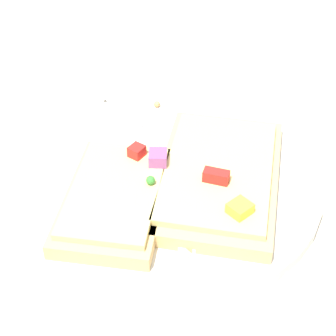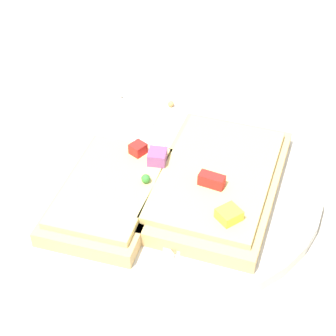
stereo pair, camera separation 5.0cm
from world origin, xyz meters
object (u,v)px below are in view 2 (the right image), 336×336
knife (163,130)px  pizza_slice_corner (111,192)px  plate (168,181)px  pizza_slice_main (216,181)px  fork (126,182)px

knife → pizza_slice_corner: pizza_slice_corner is taller
plate → pizza_slice_corner: pizza_slice_corner is taller
plate → pizza_slice_main: bearing=-40.0°
knife → pizza_slice_main: (0.02, -0.10, 0.01)m
fork → pizza_slice_corner: 0.02m
knife → pizza_slice_corner: bearing=-52.1°
plate → fork: fork is taller
fork → pizza_slice_main: pizza_slice_main is taller
fork → pizza_slice_main: size_ratio=1.09×
knife → pizza_slice_main: bearing=0.6°
plate → knife: size_ratio=1.27×
fork → pizza_slice_corner: bearing=-59.8°
pizza_slice_main → knife: bearing=-132.1°
fork → knife: bearing=126.3°
fork → pizza_slice_main: bearing=54.2°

